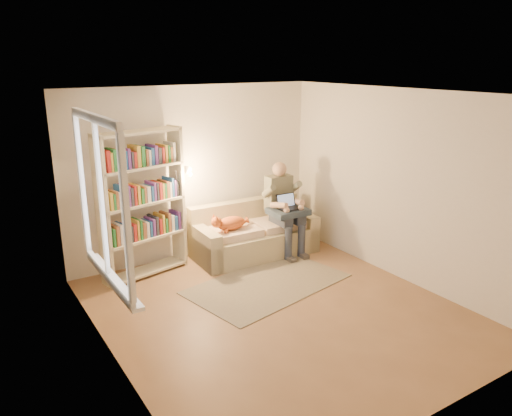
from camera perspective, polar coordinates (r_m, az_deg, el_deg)
floor at (r=6.24m, az=2.56°, el=-11.61°), size 4.50×4.50×0.00m
ceiling at (r=5.51m, az=2.92°, el=12.94°), size 4.00×4.50×0.02m
wall_left at (r=4.93m, az=-16.72°, el=-3.74°), size 0.02×4.50×2.60m
wall_right at (r=7.05m, az=16.16°, el=2.42°), size 0.02×4.50×2.60m
wall_back at (r=7.63m, az=-7.06°, el=4.02°), size 4.00×0.02×2.60m
wall_front at (r=4.23m, az=20.71°, el=-7.59°), size 4.00×0.02×2.60m
window at (r=5.10m, az=-16.85°, el=-2.16°), size 0.12×1.52×1.69m
sofa at (r=7.82m, az=-0.29°, el=-3.21°), size 1.93×0.93×0.81m
person at (r=7.77m, az=3.12°, el=0.53°), size 0.43×0.66×1.43m
cat at (r=7.41m, az=-2.94°, el=-1.70°), size 0.70×0.26×0.25m
blanket at (r=7.69m, az=3.72°, el=-0.39°), size 0.58×0.48×0.09m
laptop at (r=7.67m, az=3.69°, el=0.36°), size 0.33×0.28×0.28m
bookshelf at (r=7.00m, az=-12.91°, el=1.22°), size 1.41×0.56×2.07m
rug at (r=6.90m, az=1.32°, el=-8.65°), size 2.33×1.65×0.01m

